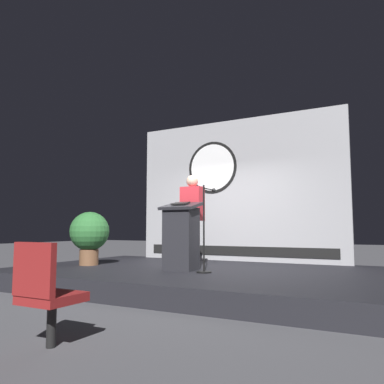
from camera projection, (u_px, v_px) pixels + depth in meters
ground_plane at (199, 286)px, 6.60m from camera, size 40.00×40.00×0.00m
stage_platform at (199, 278)px, 6.61m from camera, size 6.40×4.00×0.30m
banner_display at (236, 189)px, 8.41m from camera, size 4.73×0.12×3.13m
podium at (181, 236)px, 6.47m from camera, size 0.64×0.50×1.17m
speaker_person at (192, 220)px, 6.94m from camera, size 0.40×0.26×1.69m
microphone_stand at (205, 241)px, 6.14m from camera, size 0.24×0.55×1.41m
potted_plant at (90, 233)px, 7.37m from camera, size 0.75×0.75×1.03m
audience_chair_left at (45, 289)px, 3.19m from camera, size 0.44×0.45×0.89m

